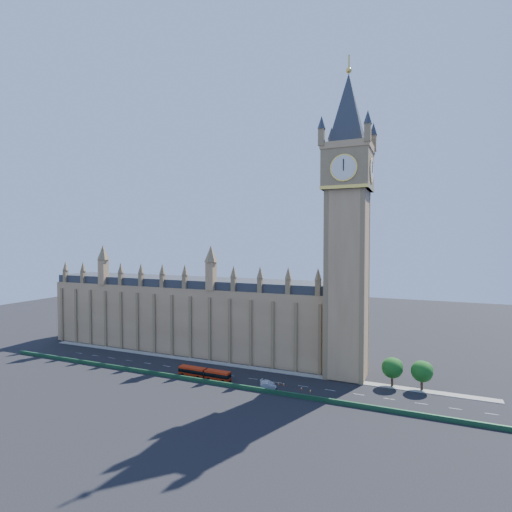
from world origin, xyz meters
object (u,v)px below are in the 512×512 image
at_px(car_silver, 268,386).
at_px(red_bus, 204,373).
at_px(car_grey, 206,375).
at_px(car_white, 268,383).

bearing_deg(car_silver, red_bus, 88.39).
distance_m(red_bus, car_grey, 1.20).
bearing_deg(car_silver, car_grey, 85.97).
height_order(red_bus, car_white, red_bus).
xyz_separation_m(car_grey, car_white, (20.06, 1.75, -0.11)).
bearing_deg(car_white, car_silver, -147.98).
bearing_deg(car_grey, car_white, -91.19).
bearing_deg(car_grey, car_silver, -98.19).
distance_m(car_silver, car_white, 2.78).
distance_m(red_bus, car_silver, 21.30).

